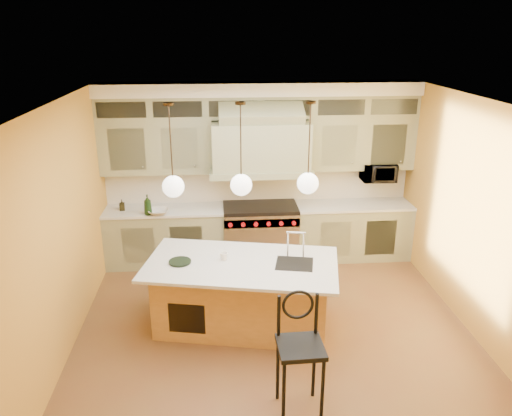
{
  "coord_description": "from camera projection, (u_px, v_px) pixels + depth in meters",
  "views": [
    {
      "loc": [
        -0.67,
        -5.44,
        3.68
      ],
      "look_at": [
        -0.18,
        0.7,
        1.44
      ],
      "focal_mm": 35.0,
      "sensor_mm": 36.0,
      "label": 1
    }
  ],
  "objects": [
    {
      "name": "pendant_left",
      "position": [
        173.0,
        184.0,
        5.85
      ],
      "size": [
        0.26,
        0.26,
        1.11
      ],
      "color": "#2D2319",
      "rests_on": "ceiling"
    },
    {
      "name": "counter_stool",
      "position": [
        300.0,
        347.0,
        4.88
      ],
      "size": [
        0.46,
        0.46,
        1.27
      ],
      "rotation": [
        0.0,
        0.0,
        0.03
      ],
      "color": "black",
      "rests_on": "floor"
    },
    {
      "name": "pendant_right",
      "position": [
        308.0,
        181.0,
        5.97
      ],
      "size": [
        0.26,
        0.26,
        1.11
      ],
      "color": "#2D2319",
      "rests_on": "ceiling"
    },
    {
      "name": "ceiling",
      "position": [
        278.0,
        104.0,
        5.42
      ],
      "size": [
        5.0,
        5.0,
        0.0
      ],
      "primitive_type": "plane",
      "rotation": [
        3.14,
        0.0,
        0.0
      ],
      "color": "white",
      "rests_on": "wall_back"
    },
    {
      "name": "wall_left",
      "position": [
        60.0,
        234.0,
        5.72
      ],
      "size": [
        0.0,
        5.0,
        5.0
      ],
      "primitive_type": "plane",
      "rotation": [
        1.57,
        0.0,
        1.57
      ],
      "color": "gold",
      "rests_on": "ground"
    },
    {
      "name": "oil_bottle_a",
      "position": [
        148.0,
        205.0,
        7.7
      ],
      "size": [
        0.13,
        0.14,
        0.32
      ],
      "primitive_type": "imported",
      "rotation": [
        0.0,
        0.0,
        0.1
      ],
      "color": "black",
      "rests_on": "back_cabinetry"
    },
    {
      "name": "pendant_center",
      "position": [
        241.0,
        183.0,
        5.91
      ],
      "size": [
        0.26,
        0.26,
        1.11
      ],
      "color": "#2D2319",
      "rests_on": "ceiling"
    },
    {
      "name": "wall_back",
      "position": [
        258.0,
        171.0,
        8.25
      ],
      "size": [
        5.0,
        0.0,
        5.0
      ],
      "primitive_type": "plane",
      "rotation": [
        1.57,
        0.0,
        0.0
      ],
      "color": "gold",
      "rests_on": "ground"
    },
    {
      "name": "microwave",
      "position": [
        378.0,
        172.0,
        8.17
      ],
      "size": [
        0.54,
        0.37,
        0.3
      ],
      "primitive_type": "imported",
      "color": "black",
      "rests_on": "back_cabinetry"
    },
    {
      "name": "wall_right",
      "position": [
        479.0,
        221.0,
        6.1
      ],
      "size": [
        0.0,
        5.0,
        5.0
      ],
      "primitive_type": "plane",
      "rotation": [
        1.57,
        0.0,
        -1.57
      ],
      "color": "gold",
      "rests_on": "ground"
    },
    {
      "name": "wall_front",
      "position": [
        317.0,
        358.0,
        3.57
      ],
      "size": [
        5.0,
        0.0,
        5.0
      ],
      "primitive_type": "plane",
      "rotation": [
        -1.57,
        0.0,
        0.0
      ],
      "color": "gold",
      "rests_on": "ground"
    },
    {
      "name": "floor",
      "position": [
        275.0,
        332.0,
        6.4
      ],
      "size": [
        5.0,
        5.0,
        0.0
      ],
      "primitive_type": "plane",
      "color": "brown",
      "rests_on": "ground"
    },
    {
      "name": "fruit_bowl",
      "position": [
        159.0,
        212.0,
        7.76
      ],
      "size": [
        0.32,
        0.32,
        0.08
      ],
      "primitive_type": "imported",
      "rotation": [
        0.0,
        0.0,
        -0.02
      ],
      "color": "beige",
      "rests_on": "back_cabinetry"
    },
    {
      "name": "kitchen_island",
      "position": [
        243.0,
        293.0,
        6.41
      ],
      "size": [
        2.58,
        1.72,
        1.35
      ],
      "rotation": [
        0.0,
        0.0,
        -0.21
      ],
      "color": "#AA7A3C",
      "rests_on": "floor"
    },
    {
      "name": "oil_bottle_b",
      "position": [
        122.0,
        205.0,
        7.91
      ],
      "size": [
        0.09,
        0.09,
        0.18
      ],
      "primitive_type": "imported",
      "rotation": [
        0.0,
        0.0,
        0.1
      ],
      "color": "black",
      "rests_on": "back_cabinetry"
    },
    {
      "name": "cup",
      "position": [
        224.0,
        256.0,
        6.28
      ],
      "size": [
        0.1,
        0.1,
        0.09
      ],
      "primitive_type": "imported",
      "rotation": [
        0.0,
        0.0,
        -0.0
      ],
      "color": "white",
      "rests_on": "kitchen_island"
    },
    {
      "name": "range",
      "position": [
        260.0,
        233.0,
        8.25
      ],
      "size": [
        1.2,
        0.74,
        0.96
      ],
      "color": "silver",
      "rests_on": "floor"
    },
    {
      "name": "back_cabinetry",
      "position": [
        260.0,
        176.0,
        8.01
      ],
      "size": [
        5.0,
        0.77,
        2.9
      ],
      "color": "gray",
      "rests_on": "floor"
    }
  ]
}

